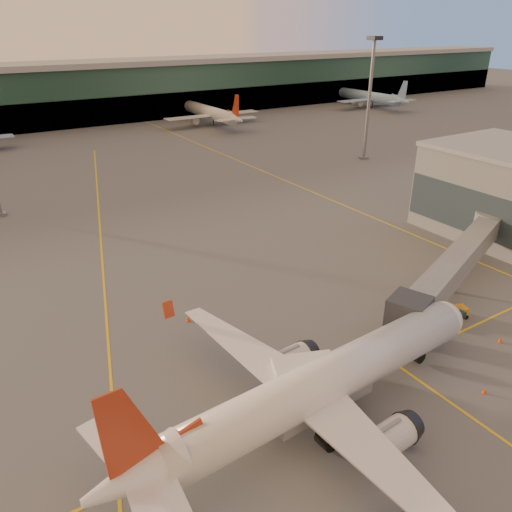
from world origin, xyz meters
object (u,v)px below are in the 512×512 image
main_airplane (317,387)px  gpu_cart (457,313)px  catering_truck (304,377)px  pushback_tug (425,308)px

main_airplane → gpu_cart: (22.04, 4.03, -2.82)m
catering_truck → pushback_tug: size_ratio=1.46×
catering_truck → gpu_cart: 21.29m
catering_truck → pushback_tug: catering_truck is taller
main_airplane → catering_truck: size_ratio=6.46×
gpu_cart → main_airplane: bearing=-150.2°
gpu_cart → pushback_tug: (-2.35, 2.25, 0.15)m
main_airplane → pushback_tug: main_airplane is taller
main_airplane → pushback_tug: 20.84m
gpu_cart → pushback_tug: size_ratio=0.65×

